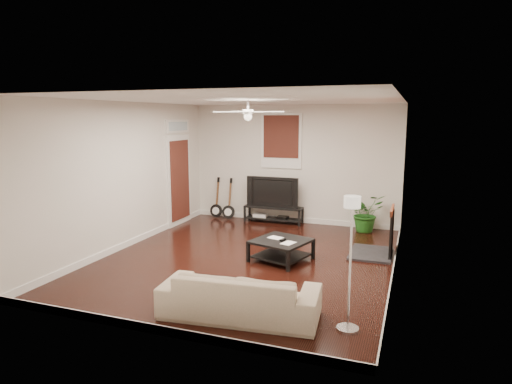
% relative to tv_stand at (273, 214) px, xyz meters
% --- Properties ---
extents(room, '(5.01, 6.01, 2.81)m').
position_rel_tv_stand_xyz_m(room, '(0.42, -2.78, 1.20)').
color(room, black).
rests_on(room, ground).
extents(brick_accent, '(0.02, 2.20, 2.80)m').
position_rel_tv_stand_xyz_m(brick_accent, '(2.91, -1.78, 1.20)').
color(brick_accent, brown).
rests_on(brick_accent, floor).
extents(fireplace, '(0.80, 1.10, 0.92)m').
position_rel_tv_stand_xyz_m(fireplace, '(2.62, -1.78, 0.26)').
color(fireplace, black).
rests_on(fireplace, floor).
extents(window_back, '(1.00, 0.06, 1.30)m').
position_rel_tv_stand_xyz_m(window_back, '(0.12, 0.19, 1.75)').
color(window_back, '#38150F').
rests_on(window_back, wall_back).
extents(door_left, '(0.08, 1.00, 2.50)m').
position_rel_tv_stand_xyz_m(door_left, '(-2.04, -0.88, 1.05)').
color(door_left, white).
rests_on(door_left, wall_left).
extents(tv_stand, '(1.40, 0.37, 0.39)m').
position_rel_tv_stand_xyz_m(tv_stand, '(0.00, 0.00, 0.00)').
color(tv_stand, black).
rests_on(tv_stand, floor).
extents(tv, '(1.26, 0.16, 0.72)m').
position_rel_tv_stand_xyz_m(tv, '(0.00, 0.02, 0.56)').
color(tv, black).
rests_on(tv, tv_stand).
extents(coffee_table, '(1.10, 1.10, 0.37)m').
position_rel_tv_stand_xyz_m(coffee_table, '(1.00, -2.67, -0.01)').
color(coffee_table, black).
rests_on(coffee_table, floor).
extents(sofa, '(2.07, 0.98, 0.59)m').
position_rel_tv_stand_xyz_m(sofa, '(1.15, -4.99, 0.10)').
color(sofa, tan).
rests_on(sofa, floor).
extents(floor_lamp, '(0.30, 0.30, 1.64)m').
position_rel_tv_stand_xyz_m(floor_lamp, '(2.50, -4.89, 0.62)').
color(floor_lamp, silver).
rests_on(floor_lamp, floor).
extents(potted_plant, '(1.00, 0.99, 0.84)m').
position_rel_tv_stand_xyz_m(potted_plant, '(2.17, -0.11, 0.22)').
color(potted_plant, '#1E5C1A').
rests_on(potted_plant, floor).
extents(guitar_left, '(0.32, 0.22, 1.03)m').
position_rel_tv_stand_xyz_m(guitar_left, '(-1.50, -0.03, 0.32)').
color(guitar_left, black).
rests_on(guitar_left, floor).
extents(guitar_right, '(0.34, 0.26, 1.03)m').
position_rel_tv_stand_xyz_m(guitar_right, '(-1.15, -0.06, 0.32)').
color(guitar_right, black).
rests_on(guitar_right, floor).
extents(ceiling_fan, '(1.24, 1.24, 0.32)m').
position_rel_tv_stand_xyz_m(ceiling_fan, '(0.42, -2.78, 2.40)').
color(ceiling_fan, white).
rests_on(ceiling_fan, ceiling).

